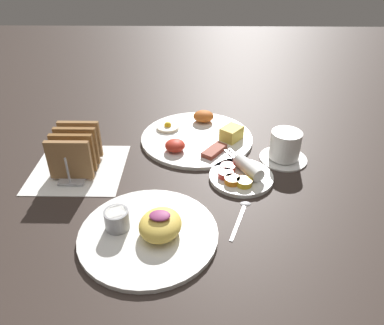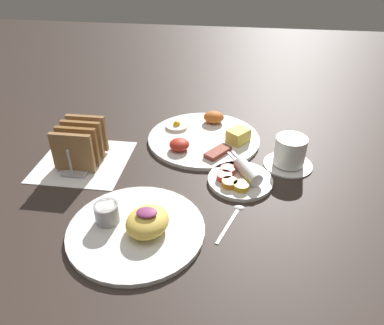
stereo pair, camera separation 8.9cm
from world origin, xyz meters
name	(u,v)px [view 1 (the left image)]	position (x,y,z in m)	size (l,w,h in m)	color
ground_plane	(173,181)	(0.00, 0.00, 0.00)	(3.00, 3.00, 0.00)	#332823
napkin_flat	(79,168)	(-0.23, 0.05, 0.00)	(0.22, 0.22, 0.00)	white
plate_breakfast	(198,136)	(0.06, 0.20, 0.01)	(0.31, 0.31, 0.05)	white
plate_condiments	(241,175)	(0.16, 0.01, 0.01)	(0.15, 0.17, 0.04)	white
plate_foreground	(149,230)	(-0.03, -0.18, 0.01)	(0.27, 0.27, 0.06)	white
toast_rack	(76,151)	(-0.23, 0.05, 0.05)	(0.10, 0.15, 0.10)	#B7B7BC
coffee_cup	(285,147)	(0.28, 0.10, 0.04)	(0.12, 0.12, 0.08)	white
teaspoon	(242,212)	(0.15, -0.11, 0.00)	(0.05, 0.12, 0.01)	silver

